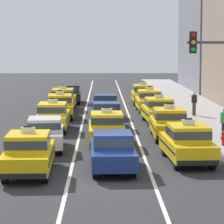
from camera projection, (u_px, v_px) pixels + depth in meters
ground_plane at (111, 181)px, 22.03m from camera, size 160.00×160.00×0.00m
lane_stripe_left_center at (84, 116)px, 41.86m from camera, size 0.14×80.00×0.01m
lane_stripe_center_right at (129, 116)px, 41.92m from camera, size 0.14×80.00×0.01m
sidewalk_curb at (221, 124)px, 37.04m from camera, size 4.00×90.00×0.15m
taxi_left_nearest at (29, 152)px, 23.16m from camera, size 1.91×4.60×1.96m
sedan_left_second at (45, 133)px, 28.49m from camera, size 2.03×4.40×1.58m
taxi_left_third at (53, 116)px, 34.76m from camera, size 1.85×4.57×1.96m
taxi_left_fourth at (60, 106)px, 40.46m from camera, size 2.05×4.65×1.96m
taxi_left_fifth at (63, 99)px, 45.60m from camera, size 1.87×4.58×1.96m
sedan_left_sixth at (70, 93)px, 50.78m from camera, size 1.89×4.35×1.58m
sedan_center_nearest at (113, 150)px, 23.88m from camera, size 1.89×4.35×1.58m
taxi_center_second at (107, 128)px, 29.92m from camera, size 1.88×4.58×1.96m
sedan_center_third at (106, 114)px, 35.80m from camera, size 1.95×4.37×1.58m
sedan_center_fourth at (105, 105)px, 41.27m from camera, size 2.01×4.40×1.58m
taxi_right_nearest at (187, 142)px, 25.49m from camera, size 2.04×4.65×1.96m
taxi_right_second at (169, 123)px, 31.75m from camera, size 1.86×4.58×1.96m
taxi_right_third at (159, 110)px, 37.88m from camera, size 2.04×4.64×1.96m
taxi_right_fourth at (149, 100)px, 44.31m from camera, size 1.87×4.58×1.96m
taxi_right_fifth at (143, 94)px, 49.90m from camera, size 1.86×4.57×1.96m
pedestrian_mid_block at (194, 104)px, 40.85m from camera, size 0.36×0.24×1.65m
pedestrian_trailing at (224, 124)px, 30.31m from camera, size 0.47×0.24×1.69m
fire_hydrant at (224, 138)px, 28.86m from camera, size 0.36×0.22×0.73m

